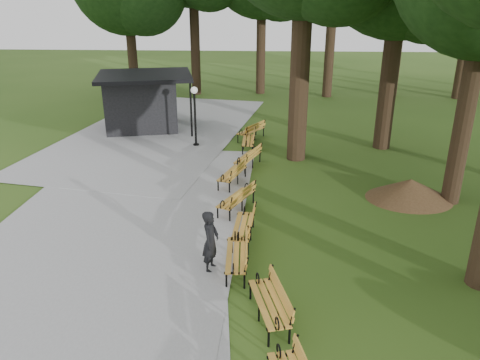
# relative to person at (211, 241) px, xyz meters

# --- Properties ---
(ground) EXTENTS (100.00, 100.00, 0.00)m
(ground) POSITION_rel_person_xyz_m (0.68, -1.19, -0.83)
(ground) COLOR #2C4B15
(ground) RESTS_ON ground
(path) EXTENTS (12.00, 38.00, 0.06)m
(path) POSITION_rel_person_xyz_m (-3.32, 1.81, -0.80)
(path) COLOR #959598
(path) RESTS_ON ground
(person) EXTENTS (0.53, 0.68, 1.67)m
(person) POSITION_rel_person_xyz_m (0.00, 0.00, 0.00)
(person) COLOR black
(person) RESTS_ON ground
(kiosk) EXTENTS (5.41, 4.96, 2.90)m
(kiosk) POSITION_rel_person_xyz_m (-5.08, 13.34, 0.62)
(kiosk) COLOR black
(kiosk) RESTS_ON ground
(lamp_post) EXTENTS (0.32, 0.32, 2.78)m
(lamp_post) POSITION_rel_person_xyz_m (-1.88, 10.50, 1.20)
(lamp_post) COLOR black
(lamp_post) RESTS_ON ground
(dirt_mound) EXTENTS (2.48, 2.48, 0.74)m
(dirt_mound) POSITION_rel_person_xyz_m (6.39, 4.85, -0.46)
(dirt_mound) COLOR #47301C
(dirt_mound) RESTS_ON ground
(bench_2) EXTENTS (1.11, 2.00, 0.88)m
(bench_2) POSITION_rel_person_xyz_m (1.48, -1.94, -0.39)
(bench_2) COLOR gold
(bench_2) RESTS_ON ground
(bench_3) EXTENTS (0.71, 1.92, 0.88)m
(bench_3) POSITION_rel_person_xyz_m (0.65, 0.02, -0.39)
(bench_3) COLOR gold
(bench_3) RESTS_ON ground
(bench_4) EXTENTS (0.75, 1.94, 0.88)m
(bench_4) POSITION_rel_person_xyz_m (0.75, 1.63, -0.39)
(bench_4) COLOR gold
(bench_4) RESTS_ON ground
(bench_5) EXTENTS (1.39, 1.99, 0.88)m
(bench_5) POSITION_rel_person_xyz_m (0.43, 3.57, -0.39)
(bench_5) COLOR gold
(bench_5) RESTS_ON ground
(bench_6) EXTENTS (1.19, 2.00, 0.88)m
(bench_6) POSITION_rel_person_xyz_m (0.14, 5.85, -0.39)
(bench_6) COLOR gold
(bench_6) RESTS_ON ground
(bench_7) EXTENTS (1.26, 2.00, 0.88)m
(bench_7) POSITION_rel_person_xyz_m (0.65, 7.73, -0.39)
(bench_7) COLOR gold
(bench_7) RESTS_ON ground
(bench_8) EXTENTS (0.64, 1.90, 0.88)m
(bench_8) POSITION_rel_person_xyz_m (0.58, 10.10, -0.39)
(bench_8) COLOR gold
(bench_8) RESTS_ON ground
(bench_9) EXTENTS (1.52, 1.96, 0.88)m
(bench_9) POSITION_rel_person_xyz_m (0.66, 11.69, -0.39)
(bench_9) COLOR gold
(bench_9) RESTS_ON ground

